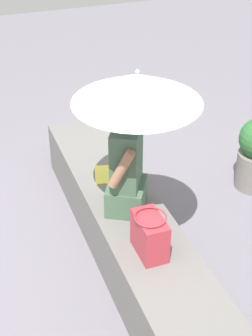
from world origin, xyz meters
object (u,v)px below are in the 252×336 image
Objects in this scene: person_seated at (126,165)px; magazine at (107,175)px; handbag_black at (150,235)px; parasol at (137,88)px.

magazine is at bearing 0.09° from person_seated.
handbag_black is 1.13× the size of magazine.
parasol is 3.62× the size of handbag_black.
handbag_black reaches higher than magazine.
magazine is at bearing -1.58° from handbag_black.
handbag_black is at bearing -165.82° from magazine.
magazine is (0.48, 0.00, -0.38)m from person_seated.
handbag_black is (-0.51, 0.09, -0.86)m from parasol.
person_seated reaches higher than magazine.
parasol is 4.08× the size of magazine.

